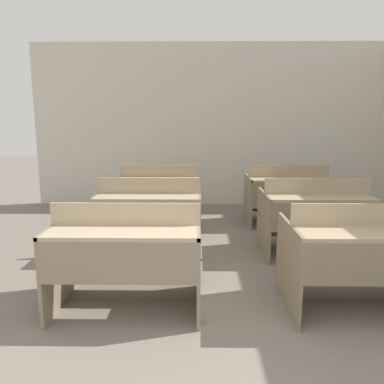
{
  "coord_description": "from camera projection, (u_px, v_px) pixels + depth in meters",
  "views": [
    {
      "loc": [
        -0.19,
        -1.3,
        1.51
      ],
      "look_at": [
        -0.25,
        2.67,
        0.76
      ],
      "focal_mm": 35.0,
      "sensor_mm": 36.0,
      "label": 1
    }
  ],
  "objects": [
    {
      "name": "bench_front_right",
      "position": [
        363.0,
        255.0,
        2.97
      ],
      "size": [
        1.18,
        0.78,
        0.89
      ],
      "color": "#7A6A53",
      "rests_on": "ground_plane"
    },
    {
      "name": "wall_back",
      "position": [
        208.0,
        126.0,
        6.72
      ],
      "size": [
        6.25,
        0.06,
        2.87
      ],
      "color": "beige",
      "rests_on": "ground_plane"
    },
    {
      "name": "bench_front_left",
      "position": [
        127.0,
        254.0,
        3.0
      ],
      "size": [
        1.18,
        0.78,
        0.89
      ],
      "color": "#83745D",
      "rests_on": "ground_plane"
    },
    {
      "name": "bench_second_right",
      "position": [
        315.0,
        214.0,
        4.27
      ],
      "size": [
        1.18,
        0.78,
        0.89
      ],
      "color": "#7C6D56",
      "rests_on": "ground_plane"
    },
    {
      "name": "bench_second_left",
      "position": [
        150.0,
        214.0,
        4.3
      ],
      "size": [
        1.18,
        0.78,
        0.89
      ],
      "color": "#7F7059",
      "rests_on": "ground_plane"
    },
    {
      "name": "bench_third_left",
      "position": [
        160.0,
        193.0,
        5.58
      ],
      "size": [
        1.18,
        0.78,
        0.89
      ],
      "color": "#7D6E57",
      "rests_on": "ground_plane"
    },
    {
      "name": "bench_third_right",
      "position": [
        287.0,
        193.0,
        5.55
      ],
      "size": [
        1.18,
        0.78,
        0.89
      ],
      "color": "#7B6C55",
      "rests_on": "ground_plane"
    }
  ]
}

